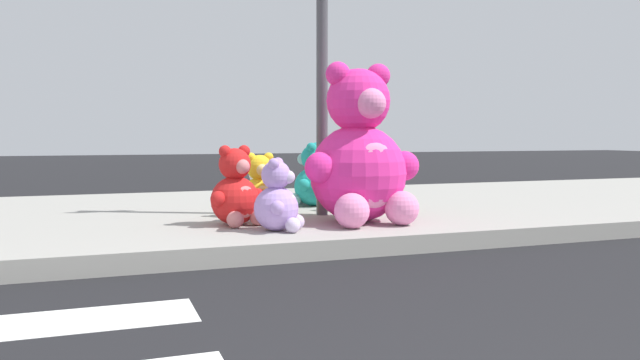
{
  "coord_description": "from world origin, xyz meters",
  "views": [
    {
      "loc": [
        -1.05,
        -1.17,
        0.91
      ],
      "look_at": [
        0.69,
        3.6,
        0.55
      ],
      "focal_mm": 34.59,
      "sensor_mm": 36.0,
      "label": 1
    }
  ],
  "objects_px": {
    "plush_yellow": "(260,191)",
    "plush_teal": "(312,181)",
    "sign_pole": "(322,38)",
    "plush_white": "(258,192)",
    "plush_lime": "(365,187)",
    "plush_lavender": "(278,202)",
    "plush_red": "(236,193)",
    "plush_pink_large": "(360,159)"
  },
  "relations": [
    {
      "from": "sign_pole",
      "to": "plush_pink_large",
      "type": "distance_m",
      "value": 1.29
    },
    {
      "from": "plush_lime",
      "to": "plush_white",
      "type": "bearing_deg",
      "value": 159.45
    },
    {
      "from": "plush_lime",
      "to": "plush_teal",
      "type": "xyz_separation_m",
      "value": [
        -0.37,
        0.58,
        0.03
      ]
    },
    {
      "from": "plush_lavender",
      "to": "plush_yellow",
      "type": "bearing_deg",
      "value": 84.87
    },
    {
      "from": "plush_pink_large",
      "to": "plush_lavender",
      "type": "bearing_deg",
      "value": -163.9
    },
    {
      "from": "plush_white",
      "to": "plush_lime",
      "type": "relative_size",
      "value": 0.79
    },
    {
      "from": "sign_pole",
      "to": "plush_white",
      "type": "height_order",
      "value": "sign_pole"
    },
    {
      "from": "plush_lavender",
      "to": "plush_red",
      "type": "relative_size",
      "value": 0.86
    },
    {
      "from": "plush_yellow",
      "to": "plush_teal",
      "type": "distance_m",
      "value": 1.03
    },
    {
      "from": "plush_white",
      "to": "plush_teal",
      "type": "relative_size",
      "value": 0.7
    },
    {
      "from": "plush_lime",
      "to": "plush_lavender",
      "type": "bearing_deg",
      "value": -140.2
    },
    {
      "from": "plush_pink_large",
      "to": "plush_yellow",
      "type": "xyz_separation_m",
      "value": [
        -0.74,
        0.65,
        -0.32
      ]
    },
    {
      "from": "plush_pink_large",
      "to": "plush_teal",
      "type": "relative_size",
      "value": 2.03
    },
    {
      "from": "plush_white",
      "to": "plush_teal",
      "type": "height_order",
      "value": "plush_teal"
    },
    {
      "from": "plush_teal",
      "to": "plush_lavender",
      "type": "bearing_deg",
      "value": -117.83
    },
    {
      "from": "plush_white",
      "to": "plush_yellow",
      "type": "xyz_separation_m",
      "value": [
        -0.1,
        -0.51,
        0.05
      ]
    },
    {
      "from": "plush_white",
      "to": "plush_red",
      "type": "relative_size",
      "value": 0.71
    },
    {
      "from": "plush_lavender",
      "to": "plush_red",
      "type": "xyz_separation_m",
      "value": [
        -0.25,
        0.44,
        0.04
      ]
    },
    {
      "from": "sign_pole",
      "to": "plush_white",
      "type": "distance_m",
      "value": 1.68
    },
    {
      "from": "plush_lime",
      "to": "plush_red",
      "type": "height_order",
      "value": "plush_red"
    },
    {
      "from": "plush_lavender",
      "to": "plush_red",
      "type": "height_order",
      "value": "plush_red"
    },
    {
      "from": "plush_white",
      "to": "plush_lavender",
      "type": "bearing_deg",
      "value": -97.49
    },
    {
      "from": "plush_white",
      "to": "plush_red",
      "type": "height_order",
      "value": "plush_red"
    },
    {
      "from": "sign_pole",
      "to": "plush_lime",
      "type": "height_order",
      "value": "sign_pole"
    },
    {
      "from": "sign_pole",
      "to": "plush_teal",
      "type": "bearing_deg",
      "value": 78.25
    },
    {
      "from": "plush_lime",
      "to": "plush_teal",
      "type": "distance_m",
      "value": 0.69
    },
    {
      "from": "plush_lavender",
      "to": "plush_lime",
      "type": "bearing_deg",
      "value": 39.8
    },
    {
      "from": "plush_yellow",
      "to": "plush_teal",
      "type": "height_order",
      "value": "plush_teal"
    },
    {
      "from": "plush_pink_large",
      "to": "plush_lime",
      "type": "xyz_separation_m",
      "value": [
        0.39,
        0.77,
        -0.32
      ]
    },
    {
      "from": "plush_lavender",
      "to": "plush_red",
      "type": "bearing_deg",
      "value": 119.29
    },
    {
      "from": "sign_pole",
      "to": "plush_lavender",
      "type": "bearing_deg",
      "value": -129.37
    },
    {
      "from": "plush_white",
      "to": "plush_teal",
      "type": "xyz_separation_m",
      "value": [
        0.65,
        0.19,
        0.08
      ]
    },
    {
      "from": "sign_pole",
      "to": "plush_yellow",
      "type": "relative_size",
      "value": 5.26
    },
    {
      "from": "sign_pole",
      "to": "plush_red",
      "type": "height_order",
      "value": "sign_pole"
    },
    {
      "from": "plush_lavender",
      "to": "plush_teal",
      "type": "height_order",
      "value": "plush_teal"
    },
    {
      "from": "sign_pole",
      "to": "plush_red",
      "type": "xyz_separation_m",
      "value": [
        -0.93,
        -0.39,
        -1.42
      ]
    },
    {
      "from": "plush_pink_large",
      "to": "plush_red",
      "type": "height_order",
      "value": "plush_pink_large"
    },
    {
      "from": "plush_pink_large",
      "to": "plush_yellow",
      "type": "height_order",
      "value": "plush_pink_large"
    },
    {
      "from": "plush_pink_large",
      "to": "plush_lavender",
      "type": "height_order",
      "value": "plush_pink_large"
    },
    {
      "from": "sign_pole",
      "to": "plush_white",
      "type": "xyz_separation_m",
      "value": [
        -0.5,
        0.57,
        -1.5
      ]
    },
    {
      "from": "plush_red",
      "to": "plush_lime",
      "type": "bearing_deg",
      "value": 21.34
    },
    {
      "from": "plush_pink_large",
      "to": "plush_red",
      "type": "distance_m",
      "value": 1.12
    }
  ]
}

